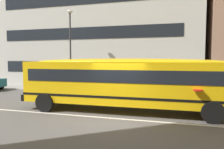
# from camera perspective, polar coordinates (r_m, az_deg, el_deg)

# --- Properties ---
(ground_plane) EXTENTS (400.00, 400.00, 0.00)m
(ground_plane) POSITION_cam_1_polar(r_m,az_deg,el_deg) (9.66, 1.18, -11.94)
(ground_plane) COLOR #54514F
(sidewalk_far) EXTENTS (120.00, 3.00, 0.01)m
(sidewalk_far) POSITION_cam_1_polar(r_m,az_deg,el_deg) (17.35, 7.71, -4.69)
(sidewalk_far) COLOR gray
(sidewalk_far) RESTS_ON ground_plane
(lane_centreline) EXTENTS (110.00, 0.16, 0.01)m
(lane_centreline) POSITION_cam_1_polar(r_m,az_deg,el_deg) (9.66, 1.18, -11.92)
(lane_centreline) COLOR silver
(lane_centreline) RESTS_ON ground_plane
(school_bus) EXTENTS (12.21, 2.90, 2.72)m
(school_bus) POSITION_cam_1_polar(r_m,az_deg,el_deg) (10.73, 4.86, -1.52)
(school_bus) COLOR yellow
(school_bus) RESTS_ON ground_plane
(street_lamp) EXTENTS (0.44, 0.44, 6.80)m
(street_lamp) POSITION_cam_1_polar(r_m,az_deg,el_deg) (18.29, -11.32, 9.27)
(street_lamp) COLOR #38383D
(street_lamp) RESTS_ON ground_plane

